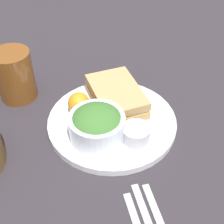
% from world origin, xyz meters
% --- Properties ---
extents(ground_plane, '(4.00, 4.00, 0.00)m').
position_xyz_m(ground_plane, '(0.00, 0.00, 0.00)').
color(ground_plane, '#2D282D').
extents(plate, '(0.26, 0.26, 0.01)m').
position_xyz_m(plate, '(0.00, 0.00, 0.01)').
color(plate, silver).
rests_on(plate, ground_plane).
extents(sandwich, '(0.15, 0.12, 0.04)m').
position_xyz_m(sandwich, '(0.05, -0.02, 0.04)').
color(sandwich, tan).
rests_on(sandwich, plate).
extents(salad_bowl, '(0.11, 0.11, 0.06)m').
position_xyz_m(salad_bowl, '(-0.04, 0.04, 0.05)').
color(salad_bowl, white).
rests_on(salad_bowl, plate).
extents(dressing_cup, '(0.05, 0.05, 0.03)m').
position_xyz_m(dressing_cup, '(-0.06, -0.03, 0.03)').
color(dressing_cup, '#B7B7BC').
rests_on(dressing_cup, plate).
extents(orange_wedge, '(0.04, 0.04, 0.04)m').
position_xyz_m(orange_wedge, '(0.04, 0.06, 0.04)').
color(orange_wedge, orange).
rests_on(orange_wedge, plate).
extents(drink_glass, '(0.08, 0.08, 0.11)m').
position_xyz_m(drink_glass, '(0.14, 0.19, 0.06)').
color(drink_glass, brown).
rests_on(drink_glass, ground_plane).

